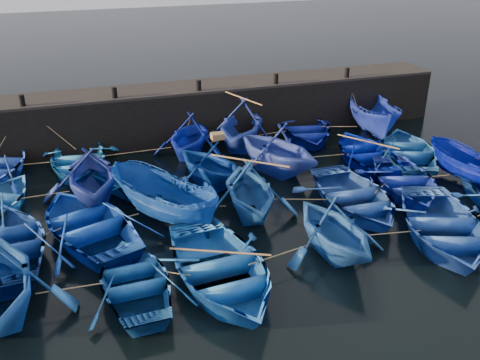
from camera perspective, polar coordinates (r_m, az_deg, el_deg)
name	(u,v)px	position (r m, az deg, el deg)	size (l,w,h in m)	color
ground	(268,235)	(18.84, 3.04, -5.90)	(120.00, 120.00, 0.00)	black
quay_wall	(195,112)	(27.51, -4.77, 7.25)	(26.00, 2.50, 2.50)	black
quay_top	(195,87)	(27.13, -4.87, 9.88)	(26.00, 2.50, 0.12)	black
bollard_0	(22,100)	(25.61, -22.22, 7.86)	(0.24, 0.24, 0.50)	black
bollard_1	(114,93)	(25.60, -13.25, 9.07)	(0.24, 0.24, 0.50)	black
bollard_2	(199,85)	(26.21, -4.42, 10.04)	(0.24, 0.24, 0.50)	black
bollard_3	(276,79)	(27.39, 3.86, 10.74)	(0.24, 0.24, 0.50)	black
bollard_4	(347,73)	(29.08, 11.35, 11.18)	(0.24, 0.24, 0.50)	black
boat_1	(77,160)	(24.54, -16.96, 2.09)	(3.61, 5.05, 1.05)	blue
boat_2	(190,135)	(24.93, -5.40, 4.77)	(3.41, 3.95, 2.08)	#081A99
boat_3	(241,123)	(25.74, 0.15, 6.05)	(4.09, 4.74, 2.50)	navy
boat_4	(306,129)	(27.35, 7.03, 5.41)	(3.55, 4.96, 1.03)	navy
boat_5	(373,116)	(28.35, 14.04, 6.63)	(1.98, 5.25, 2.03)	#192FA3
boat_7	(91,173)	(21.36, -15.57, 0.69)	(3.89, 4.51, 2.37)	navy
boat_8	(148,185)	(21.57, -9.79, -0.50)	(3.38, 4.73, 0.98)	#0758B9
boat_9	(211,163)	(21.92, -3.13, 1.82)	(3.35, 3.89, 2.05)	navy
boat_10	(277,147)	(23.06, 3.93, 3.49)	(3.91, 4.54, 2.39)	#2B42A5
boat_11	(366,152)	(24.98, 13.34, 2.88)	(3.44, 4.81, 1.00)	#001498
boat_12	(408,151)	(25.60, 17.52, 3.01)	(3.69, 5.16, 1.07)	#1C5898
boat_13	(7,243)	(18.90, -23.60, -6.18)	(3.82, 5.35, 1.11)	navy
boat_14	(89,223)	(19.11, -15.85, -4.49)	(3.91, 5.46, 1.13)	#0E3AA8
boat_15	(163,201)	(19.28, -8.23, -2.18)	(1.82, 4.84, 1.87)	navy
boat_16	(249,189)	(19.53, 0.97, -0.98)	(3.61, 4.19, 2.20)	#1C559E
boat_17	(354,196)	(20.70, 12.10, -1.72)	(3.72, 5.20, 1.08)	#234A9C
boat_18	(405,181)	(22.54, 17.19, -0.12)	(3.43, 4.80, 1.00)	#162A96
boat_19	(468,167)	(24.05, 23.16, 1.26)	(1.51, 4.01, 1.55)	#000C85
boat_21	(135,280)	(16.16, -11.10, -10.45)	(3.06, 4.28, 0.89)	#124A8E
boat_22	(220,269)	(16.09, -2.12, -9.48)	(4.02, 5.62, 1.17)	blue
boat_23	(334,228)	(17.48, 10.00, -5.03)	(3.40, 3.94, 2.08)	#1D539A
boat_24	(443,226)	(19.51, 20.83, -4.56)	(4.01, 5.61, 1.16)	#224CA9
wooden_crate	(217,136)	(21.56, -2.43, 4.71)	(0.50, 0.39, 0.24)	olive
mooring_ropes	(222,160)	(22.60, -1.93, 2.18)	(18.25, 11.80, 2.10)	tan
loose_oars	(275,153)	(21.00, 3.80, 2.86)	(11.17, 12.43, 1.56)	#99724C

